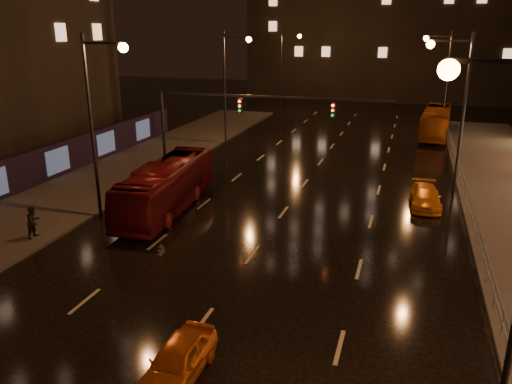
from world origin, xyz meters
TOP-DOWN VIEW (x-y plane):
  - ground at (0.00, 20.00)m, footprint 140.00×140.00m
  - sidewalk_left at (-13.50, 15.00)m, footprint 7.00×70.00m
  - traffic_signal at (-5.06, 20.00)m, footprint 15.31×0.32m
  - streetlight_right at (8.92, 2.00)m, footprint 2.64×0.50m
  - railing_right at (10.20, 18.00)m, footprint 0.05×56.00m
  - bus_red at (-6.66, 14.44)m, footprint 3.28×10.49m
  - bus_curb at (9.00, 41.46)m, footprint 3.25×10.39m
  - taxi_near at (0.50, 1.00)m, footprint 1.47×3.61m
  - taxi_far at (7.86, 19.55)m, footprint 1.91×4.21m
  - pedestrian_b at (-11.00, 8.42)m, footprint 0.64×0.81m

SIDE VIEW (x-z plane):
  - ground at x=0.00m, z-range 0.00..0.00m
  - sidewalk_left at x=-13.50m, z-range 0.00..0.15m
  - taxi_far at x=7.86m, z-range 0.00..1.20m
  - taxi_near at x=0.50m, z-range 0.00..1.23m
  - railing_right at x=10.20m, z-range 0.40..1.40m
  - pedestrian_b at x=-11.00m, z-range 0.15..1.81m
  - bus_curb at x=9.00m, z-range 0.00..2.85m
  - bus_red at x=-6.66m, z-range 0.00..2.87m
  - traffic_signal at x=-5.06m, z-range 1.64..7.84m
  - streetlight_right at x=8.92m, z-range 1.43..11.43m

